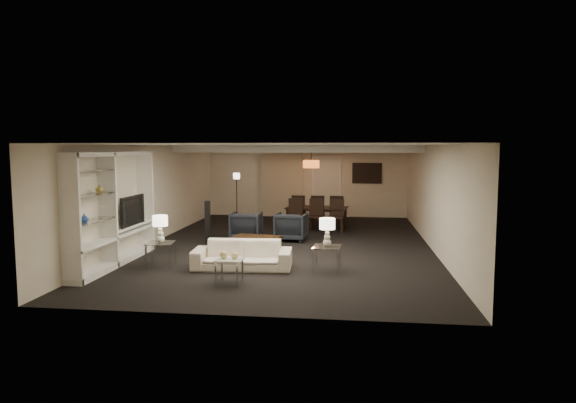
# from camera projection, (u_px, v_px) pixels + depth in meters

# --- Properties ---
(floor) EXTENTS (11.00, 11.00, 0.00)m
(floor) POSITION_uv_depth(u_px,v_px,m) (288.00, 245.00, 12.88)
(floor) COLOR black
(floor) RESTS_ON ground
(ceiling) EXTENTS (7.00, 11.00, 0.02)m
(ceiling) POSITION_uv_depth(u_px,v_px,m) (288.00, 145.00, 12.62)
(ceiling) COLOR silver
(ceiling) RESTS_ON ground
(wall_back) EXTENTS (7.00, 0.02, 2.50)m
(wall_back) POSITION_uv_depth(u_px,v_px,m) (307.00, 181.00, 18.18)
(wall_back) COLOR beige
(wall_back) RESTS_ON ground
(wall_front) EXTENTS (7.00, 0.02, 2.50)m
(wall_front) POSITION_uv_depth(u_px,v_px,m) (241.00, 231.00, 7.32)
(wall_front) COLOR beige
(wall_front) RESTS_ON ground
(wall_left) EXTENTS (0.02, 11.00, 2.50)m
(wall_left) POSITION_uv_depth(u_px,v_px,m) (153.00, 194.00, 13.18)
(wall_left) COLOR beige
(wall_left) RESTS_ON ground
(wall_right) EXTENTS (0.02, 11.00, 2.50)m
(wall_right) POSITION_uv_depth(u_px,v_px,m) (432.00, 197.00, 12.32)
(wall_right) COLOR beige
(wall_right) RESTS_ON ground
(ceiling_soffit) EXTENTS (7.00, 4.00, 0.20)m
(ceiling_soffit) POSITION_uv_depth(u_px,v_px,m) (302.00, 149.00, 16.08)
(ceiling_soffit) COLOR silver
(ceiling_soffit) RESTS_ON ceiling
(curtains) EXTENTS (1.50, 0.12, 2.40)m
(curtains) POSITION_uv_depth(u_px,v_px,m) (282.00, 183.00, 18.21)
(curtains) COLOR beige
(curtains) RESTS_ON wall_back
(door) EXTENTS (0.90, 0.05, 2.10)m
(door) POSITION_uv_depth(u_px,v_px,m) (327.00, 187.00, 18.08)
(door) COLOR silver
(door) RESTS_ON wall_back
(painting) EXTENTS (0.95, 0.04, 0.65)m
(painting) POSITION_uv_depth(u_px,v_px,m) (367.00, 173.00, 17.85)
(painting) COLOR #142D38
(painting) RESTS_ON wall_back
(media_unit) EXTENTS (0.38, 3.40, 2.35)m
(media_unit) POSITION_uv_depth(u_px,v_px,m) (114.00, 209.00, 10.59)
(media_unit) COLOR white
(media_unit) RESTS_ON wall_left
(pendant_light) EXTENTS (0.52, 0.52, 0.24)m
(pendant_light) POSITION_uv_depth(u_px,v_px,m) (311.00, 164.00, 16.10)
(pendant_light) COLOR #D8591E
(pendant_light) RESTS_ON ceiling_soffit
(sofa) EXTENTS (2.01, 0.89, 0.58)m
(sofa) POSITION_uv_depth(u_px,v_px,m) (242.00, 255.00, 10.30)
(sofa) COLOR beige
(sofa) RESTS_ON floor
(coffee_table) EXTENTS (1.16, 0.77, 0.39)m
(coffee_table) POSITION_uv_depth(u_px,v_px,m) (257.00, 245.00, 11.89)
(coffee_table) COLOR black
(coffee_table) RESTS_ON floor
(armchair_left) EXTENTS (0.79, 0.81, 0.73)m
(armchair_left) POSITION_uv_depth(u_px,v_px,m) (246.00, 226.00, 13.62)
(armchair_left) COLOR black
(armchair_left) RESTS_ON floor
(armchair_right) EXTENTS (0.84, 0.86, 0.73)m
(armchair_right) POSITION_uv_depth(u_px,v_px,m) (291.00, 227.00, 13.47)
(armchair_right) COLOR black
(armchair_right) RESTS_ON floor
(side_table_left) EXTENTS (0.60, 0.60, 0.50)m
(side_table_left) POSITION_uv_depth(u_px,v_px,m) (161.00, 255.00, 10.51)
(side_table_left) COLOR white
(side_table_left) RESTS_ON floor
(side_table_right) EXTENTS (0.58, 0.58, 0.50)m
(side_table_right) POSITION_uv_depth(u_px,v_px,m) (327.00, 259.00, 10.09)
(side_table_right) COLOR white
(side_table_right) RESTS_ON floor
(table_lamp_left) EXTENTS (0.33, 0.33, 0.56)m
(table_lamp_left) POSITION_uv_depth(u_px,v_px,m) (160.00, 229.00, 10.45)
(table_lamp_left) COLOR white
(table_lamp_left) RESTS_ON side_table_left
(table_lamp_right) EXTENTS (0.34, 0.34, 0.56)m
(table_lamp_right) POSITION_uv_depth(u_px,v_px,m) (327.00, 232.00, 10.04)
(table_lamp_right) COLOR beige
(table_lamp_right) RESTS_ON side_table_right
(marble_table) EXTENTS (0.47, 0.47, 0.45)m
(marble_table) POSITION_uv_depth(u_px,v_px,m) (229.00, 271.00, 9.22)
(marble_table) COLOR white
(marble_table) RESTS_ON floor
(gold_gourd_a) EXTENTS (0.14, 0.14, 0.14)m
(gold_gourd_a) POSITION_uv_depth(u_px,v_px,m) (224.00, 255.00, 9.20)
(gold_gourd_a) COLOR #D9BD72
(gold_gourd_a) RESTS_ON marble_table
(gold_gourd_b) EXTENTS (0.13, 0.13, 0.13)m
(gold_gourd_b) POSITION_uv_depth(u_px,v_px,m) (235.00, 255.00, 9.18)
(gold_gourd_b) COLOR #F0D27F
(gold_gourd_b) RESTS_ON marble_table
(television) EXTENTS (1.12, 0.15, 0.64)m
(television) POSITION_uv_depth(u_px,v_px,m) (128.00, 210.00, 11.18)
(television) COLOR black
(television) RESTS_ON media_unit
(vase_blue) EXTENTS (0.16, 0.16, 0.17)m
(vase_blue) POSITION_uv_depth(u_px,v_px,m) (84.00, 218.00, 9.42)
(vase_blue) COLOR #244BA0
(vase_blue) RESTS_ON media_unit
(vase_amber) EXTENTS (0.15, 0.15, 0.16)m
(vase_amber) POSITION_uv_depth(u_px,v_px,m) (99.00, 189.00, 9.97)
(vase_amber) COLOR #A98E38
(vase_amber) RESTS_ON media_unit
(floor_speaker) EXTENTS (0.12, 0.12, 1.09)m
(floor_speaker) POSITION_uv_depth(u_px,v_px,m) (208.00, 222.00, 13.04)
(floor_speaker) COLOR black
(floor_speaker) RESTS_ON floor
(dining_table) EXTENTS (1.91, 1.17, 0.64)m
(dining_table) POSITION_uv_depth(u_px,v_px,m) (317.00, 218.00, 15.47)
(dining_table) COLOR black
(dining_table) RESTS_ON floor
(chair_nl) EXTENTS (0.47, 0.47, 0.96)m
(chair_nl) POSITION_uv_depth(u_px,v_px,m) (295.00, 215.00, 14.88)
(chair_nl) COLOR black
(chair_nl) RESTS_ON floor
(chair_nm) EXTENTS (0.50, 0.50, 0.96)m
(chair_nm) POSITION_uv_depth(u_px,v_px,m) (315.00, 216.00, 14.81)
(chair_nm) COLOR black
(chair_nm) RESTS_ON floor
(chair_nr) EXTENTS (0.48, 0.48, 0.96)m
(chair_nr) POSITION_uv_depth(u_px,v_px,m) (336.00, 216.00, 14.74)
(chair_nr) COLOR black
(chair_nr) RESTS_ON floor
(chair_fl) EXTENTS (0.46, 0.46, 0.96)m
(chair_fl) POSITION_uv_depth(u_px,v_px,m) (299.00, 210.00, 16.17)
(chair_fl) COLOR black
(chair_fl) RESTS_ON floor
(chair_fm) EXTENTS (0.45, 0.45, 0.96)m
(chair_fm) POSITION_uv_depth(u_px,v_px,m) (318.00, 210.00, 16.09)
(chair_fm) COLOR black
(chair_fm) RESTS_ON floor
(chair_fr) EXTENTS (0.48, 0.48, 0.96)m
(chair_fr) POSITION_uv_depth(u_px,v_px,m) (337.00, 211.00, 16.02)
(chair_fr) COLOR black
(chair_fr) RESTS_ON floor
(floor_lamp) EXTENTS (0.28, 0.28, 1.58)m
(floor_lamp) POSITION_uv_depth(u_px,v_px,m) (237.00, 196.00, 17.60)
(floor_lamp) COLOR black
(floor_lamp) RESTS_ON floor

